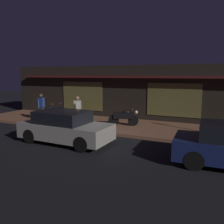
# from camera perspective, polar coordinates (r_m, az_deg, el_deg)

# --- Properties ---
(ground_plane) EXTENTS (60.00, 60.00, 0.00)m
(ground_plane) POSITION_cam_1_polar(r_m,az_deg,el_deg) (11.28, -6.79, -6.41)
(ground_plane) COLOR black
(sidewalk_slab) EXTENTS (18.00, 4.00, 0.15)m
(sidewalk_slab) POSITION_cam_1_polar(r_m,az_deg,el_deg) (13.82, -0.25, -3.13)
(sidewalk_slab) COLOR brown
(sidewalk_slab) RESTS_ON ground_plane
(storefront_building) EXTENTS (18.00, 3.30, 3.60)m
(storefront_building) POSITION_cam_1_polar(r_m,az_deg,el_deg) (16.68, 4.71, 4.94)
(storefront_building) COLOR black
(storefront_building) RESTS_ON ground_plane
(motorcycle) EXTENTS (1.64, 0.79, 0.97)m
(motorcycle) POSITION_cam_1_polar(r_m,az_deg,el_deg) (13.19, 2.92, -1.20)
(motorcycle) COLOR black
(motorcycle) RESTS_ON sidewalk_slab
(bicycle_parked) EXTENTS (1.66, 0.42, 0.91)m
(bicycle_parked) POSITION_cam_1_polar(r_m,az_deg,el_deg) (16.78, -13.60, 0.29)
(bicycle_parked) COLOR black
(bicycle_parked) RESTS_ON sidewalk_slab
(person_photographer) EXTENTS (0.39, 0.61, 1.67)m
(person_photographer) POSITION_cam_1_polar(r_m,az_deg,el_deg) (15.31, -16.82, 1.30)
(person_photographer) COLOR #28232D
(person_photographer) RESTS_ON sidewalk_slab
(person_bystander) EXTENTS (0.43, 0.60, 1.67)m
(person_bystander) POSITION_cam_1_polar(r_m,az_deg,el_deg) (13.21, -8.35, 0.41)
(person_bystander) COLOR #28232D
(person_bystander) RESTS_ON sidewalk_slab
(parked_car_near) EXTENTS (4.15, 1.87, 1.42)m
(parked_car_near) POSITION_cam_1_polar(r_m,az_deg,el_deg) (10.59, -11.39, -3.62)
(parked_car_near) COLOR black
(parked_car_near) RESTS_ON ground_plane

